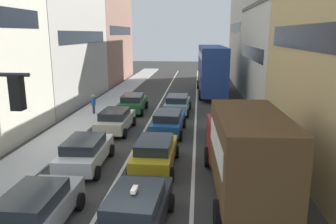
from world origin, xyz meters
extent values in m
cube|color=#BBBBBB|center=(-6.70, 20.00, 0.07)|extent=(2.60, 64.00, 0.14)
cube|color=silver|center=(-1.70, 20.00, 0.01)|extent=(0.16, 60.00, 0.01)
cube|color=silver|center=(1.70, 20.00, 0.01)|extent=(0.16, 60.00, 0.01)
cube|color=#B2ADA3|center=(-12.00, 22.00, 5.48)|extent=(7.00, 14.57, 10.95)
cube|color=black|center=(-8.48, 22.00, 6.02)|extent=(0.02, 11.73, 1.10)
cube|color=#936B5B|center=(-12.00, 36.67, 6.11)|extent=(7.00, 14.57, 12.21)
cube|color=black|center=(-8.48, 36.67, 6.72)|extent=(0.02, 11.73, 1.10)
cube|color=beige|center=(9.90, 36.67, 6.45)|extent=(7.00, 14.57, 12.90)
cube|color=black|center=(6.38, 36.67, 7.09)|extent=(0.02, 11.73, 1.10)
cube|color=beige|center=(9.90, 22.00, 4.27)|extent=(7.00, 14.57, 8.55)
cube|color=black|center=(6.38, 22.00, 4.70)|extent=(0.02, 11.73, 1.10)
cube|color=#66605B|center=(9.90, 22.00, 8.70)|extent=(7.20, 14.57, 0.30)
cube|color=black|center=(6.39, 7.33, 6.20)|extent=(0.02, 11.73, 1.10)
cube|color=black|center=(-2.55, -0.42, 4.95)|extent=(0.28, 0.28, 0.84)
sphere|color=red|center=(-2.55, -0.27, 5.21)|extent=(0.18, 0.18, 0.18)
sphere|color=#F2A519|center=(-2.55, -0.27, 4.95)|extent=(0.18, 0.18, 0.18)
sphere|color=green|center=(-2.55, -0.27, 4.69)|extent=(0.18, 0.18, 0.18)
cube|color=#A51E1E|center=(3.58, 7.35, 1.43)|extent=(2.50, 2.50, 1.90)
cube|color=black|center=(3.53, 8.56, 1.81)|extent=(2.02, 0.12, 0.70)
cube|color=#51381E|center=(3.74, 3.60, 2.18)|extent=(2.63, 5.54, 2.80)
cube|color=white|center=(2.53, 3.54, 2.46)|extent=(0.21, 4.48, 0.90)
cylinder|color=black|center=(2.38, 7.38, 0.48)|extent=(0.34, 0.97, 0.96)
cylinder|color=black|center=(4.78, 7.48, 0.48)|extent=(0.34, 0.97, 0.96)
cylinder|color=black|center=(2.60, 2.11, 0.48)|extent=(0.34, 0.97, 0.96)
cylinder|color=black|center=(5.00, 2.21, 0.48)|extent=(0.34, 0.97, 0.96)
cube|color=black|center=(-0.08, 1.60, 0.67)|extent=(2.04, 4.39, 0.70)
cube|color=#1E2328|center=(-0.09, 1.41, 1.23)|extent=(1.72, 2.49, 0.52)
cube|color=#F2EACC|center=(-0.09, 1.41, 1.60)|extent=(0.18, 0.45, 0.12)
cylinder|color=black|center=(-0.92, 3.12, 0.32)|extent=(0.26, 0.65, 0.64)
cylinder|color=black|center=(0.92, 3.01, 0.32)|extent=(0.26, 0.65, 0.64)
cube|color=gray|center=(-3.35, 1.34, 0.67)|extent=(1.82, 4.31, 0.70)
cube|color=#1E2328|center=(-3.34, 1.14, 1.23)|extent=(1.60, 2.42, 0.52)
cylinder|color=black|center=(-4.27, 2.80, 0.32)|extent=(0.22, 0.64, 0.64)
cylinder|color=black|center=(-2.43, 2.80, 0.32)|extent=(0.22, 0.64, 0.64)
cube|color=#B29319|center=(-0.16, 7.00, 0.67)|extent=(1.87, 4.33, 0.70)
cube|color=#1E2328|center=(-0.17, 6.80, 1.23)|extent=(1.62, 2.43, 0.52)
cylinder|color=black|center=(-1.06, 8.48, 0.32)|extent=(0.23, 0.64, 0.64)
cylinder|color=black|center=(0.78, 8.45, 0.32)|extent=(0.23, 0.64, 0.64)
cylinder|color=black|center=(-1.11, 5.55, 0.32)|extent=(0.23, 0.64, 0.64)
cylinder|color=black|center=(0.73, 5.52, 0.32)|extent=(0.23, 0.64, 0.64)
cube|color=silver|center=(-3.55, 6.81, 0.67)|extent=(1.95, 4.36, 0.70)
cube|color=#1E2328|center=(-3.54, 6.61, 1.23)|extent=(1.67, 2.46, 0.52)
cylinder|color=black|center=(-4.52, 8.24, 0.32)|extent=(0.24, 0.65, 0.64)
cylinder|color=black|center=(-2.68, 8.30, 0.32)|extent=(0.24, 0.65, 0.64)
cylinder|color=black|center=(-4.42, 5.32, 0.32)|extent=(0.24, 0.65, 0.64)
cylinder|color=black|center=(-2.58, 5.38, 0.32)|extent=(0.24, 0.65, 0.64)
cube|color=#194C8C|center=(-0.05, 12.71, 0.67)|extent=(1.94, 4.36, 0.70)
cube|color=#1E2328|center=(-0.06, 12.51, 1.23)|extent=(1.66, 2.46, 0.52)
cylinder|color=black|center=(-0.92, 14.20, 0.32)|extent=(0.24, 0.65, 0.64)
cylinder|color=black|center=(0.92, 14.14, 0.32)|extent=(0.24, 0.65, 0.64)
cylinder|color=black|center=(-1.02, 11.28, 0.32)|extent=(0.24, 0.65, 0.64)
cylinder|color=black|center=(0.82, 11.22, 0.32)|extent=(0.24, 0.65, 0.64)
cube|color=beige|center=(-3.57, 12.87, 0.67)|extent=(1.83, 4.31, 0.70)
cube|color=#1E2328|center=(-3.57, 12.67, 1.23)|extent=(1.60, 2.42, 0.52)
cylinder|color=black|center=(-4.48, 14.33, 0.32)|extent=(0.22, 0.64, 0.64)
cylinder|color=black|center=(-2.64, 14.32, 0.32)|extent=(0.22, 0.64, 0.64)
cylinder|color=black|center=(-4.50, 11.41, 0.32)|extent=(0.22, 0.64, 0.64)
cylinder|color=black|center=(-2.66, 11.40, 0.32)|extent=(0.22, 0.64, 0.64)
cube|color=#759EB7|center=(0.19, 18.45, 0.67)|extent=(1.94, 4.36, 0.70)
cube|color=#1E2328|center=(0.18, 18.25, 1.23)|extent=(1.66, 2.46, 0.52)
cylinder|color=black|center=(-0.69, 19.95, 0.32)|extent=(0.24, 0.65, 0.64)
cylinder|color=black|center=(1.15, 19.89, 0.32)|extent=(0.24, 0.65, 0.64)
cylinder|color=black|center=(-0.78, 17.02, 0.32)|extent=(0.24, 0.65, 0.64)
cylinder|color=black|center=(1.06, 16.96, 0.32)|extent=(0.24, 0.65, 0.64)
cube|color=#19592D|center=(-3.50, 18.49, 0.67)|extent=(1.90, 4.34, 0.70)
cube|color=#1E2328|center=(-3.49, 18.29, 1.23)|extent=(1.64, 2.44, 0.52)
cylinder|color=black|center=(-4.45, 19.93, 0.32)|extent=(0.23, 0.64, 0.64)
cylinder|color=black|center=(-2.61, 19.97, 0.32)|extent=(0.23, 0.64, 0.64)
cylinder|color=black|center=(-4.38, 17.01, 0.32)|extent=(0.23, 0.64, 0.64)
cylinder|color=black|center=(-2.54, 17.05, 0.32)|extent=(0.23, 0.64, 0.64)
cube|color=black|center=(3.44, 11.44, 0.67)|extent=(1.93, 4.35, 0.70)
cube|color=#1E2328|center=(3.44, 11.24, 1.23)|extent=(1.66, 2.46, 0.52)
cylinder|color=black|center=(2.57, 12.93, 0.32)|extent=(0.24, 0.65, 0.64)
cylinder|color=black|center=(4.41, 12.87, 0.32)|extent=(0.24, 0.65, 0.64)
cylinder|color=black|center=(2.48, 10.00, 0.32)|extent=(0.24, 0.65, 0.64)
cylinder|color=black|center=(4.32, 9.95, 0.32)|extent=(0.24, 0.65, 0.64)
cube|color=navy|center=(3.21, 27.20, 1.70)|extent=(2.84, 10.58, 2.40)
cube|color=black|center=(3.21, 27.20, 2.06)|extent=(2.85, 9.95, 0.70)
cube|color=navy|center=(3.21, 27.20, 3.98)|extent=(2.84, 10.58, 2.16)
cube|color=black|center=(3.21, 27.20, 4.22)|extent=(2.85, 9.95, 0.64)
cylinder|color=black|center=(1.84, 30.94, 0.50)|extent=(0.33, 1.01, 1.00)
cylinder|color=black|center=(4.34, 31.02, 0.50)|extent=(0.33, 1.01, 1.00)
cylinder|color=black|center=(2.07, 24.02, 0.50)|extent=(0.33, 1.01, 1.00)
cylinder|color=black|center=(4.57, 24.10, 0.50)|extent=(0.33, 1.01, 1.00)
cylinder|color=#262D47|center=(-6.41, 17.07, 0.41)|extent=(0.16, 0.16, 0.82)
cylinder|color=#262D47|center=(-6.44, 17.25, 0.41)|extent=(0.16, 0.16, 0.82)
cylinder|color=#2659B2|center=(-6.43, 17.16, 1.12)|extent=(0.34, 0.34, 0.60)
sphere|color=tan|center=(-6.43, 17.16, 1.54)|extent=(0.24, 0.24, 0.24)
cylinder|color=#2659B2|center=(-6.39, 16.94, 1.15)|extent=(0.10, 0.10, 0.55)
cylinder|color=#2659B2|center=(-6.46, 17.38, 1.15)|extent=(0.10, 0.10, 0.55)
camera|label=1|loc=(1.83, -8.02, 6.37)|focal=35.52mm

